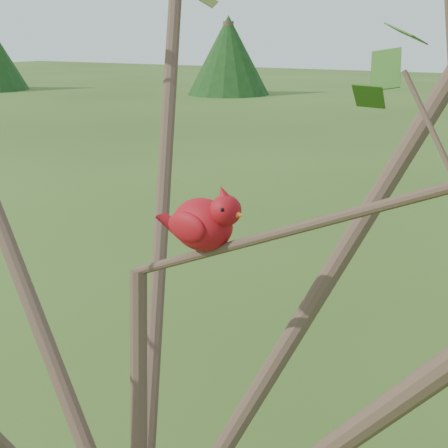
% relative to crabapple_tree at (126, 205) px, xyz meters
% --- Properties ---
extents(crabapple_tree, '(2.35, 2.05, 2.95)m').
position_rel_crabapple_tree_xyz_m(crabapple_tree, '(0.00, 0.00, 0.00)').
color(crabapple_tree, '#3F2C22').
rests_on(crabapple_tree, ground).
extents(cardinal, '(0.20, 0.11, 0.14)m').
position_rel_crabapple_tree_xyz_m(cardinal, '(0.09, 0.11, -0.05)').
color(cardinal, '#A20D15').
rests_on(cardinal, ground).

